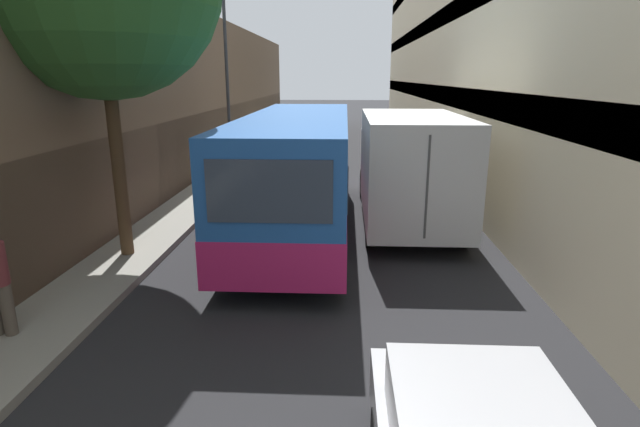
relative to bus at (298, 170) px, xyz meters
The scene contains 7 objects.
ground_plane 2.09m from the bus, 55.33° to the left, with size 150.00×150.00×0.00m, color #232326.
sidewalk_left 4.13m from the bus, 163.58° to the left, with size 1.61×60.00×0.15m.
building_left_shopfront 5.84m from the bus, 169.02° to the left, with size 2.40×60.00×6.57m.
bus is the anchor object (origin of this frame).
box_truck 3.13m from the bus, 17.33° to the left, with size 2.48×7.41×3.06m.
panel_van 10.18m from the bus, 93.58° to the left, with size 1.94×4.02×1.86m.
street_lamp 7.52m from the bus, 118.66° to the left, with size 0.36×0.80×7.74m.
Camera 1 is at (0.48, 0.94, 4.03)m, focal length 28.00 mm.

